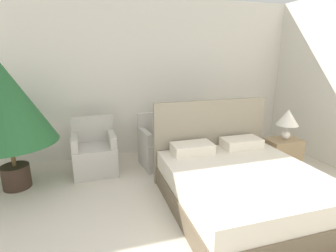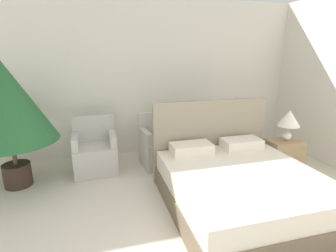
{
  "view_description": "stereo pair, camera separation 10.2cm",
  "coord_description": "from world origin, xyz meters",
  "px_view_note": "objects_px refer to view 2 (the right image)",
  "views": [
    {
      "loc": [
        -1.06,
        -1.49,
        1.93
      ],
      "look_at": [
        0.11,
        2.38,
        0.8
      ],
      "focal_mm": 28.0,
      "sensor_mm": 36.0,
      "label": 1
    },
    {
      "loc": [
        -0.96,
        -1.52,
        1.93
      ],
      "look_at": [
        0.11,
        2.38,
        0.8
      ],
      "focal_mm": 28.0,
      "sensor_mm": 36.0,
      "label": 2
    }
  ],
  "objects_px": {
    "potted_palm": "(5,103)",
    "armchair_near_window_right": "(161,148)",
    "bed": "(238,185)",
    "armchair_near_window_left": "(95,155)",
    "table_lamp": "(289,119)",
    "nightstand": "(283,156)"
  },
  "relations": [
    {
      "from": "armchair_near_window_right",
      "to": "table_lamp",
      "type": "relative_size",
      "value": 1.84
    },
    {
      "from": "table_lamp",
      "to": "armchair_near_window_left",
      "type": "bearing_deg",
      "value": 164.33
    },
    {
      "from": "bed",
      "to": "armchair_near_window_left",
      "type": "xyz_separation_m",
      "value": [
        -1.76,
        1.55,
        0.0
      ]
    },
    {
      "from": "potted_palm",
      "to": "nightstand",
      "type": "relative_size",
      "value": 3.31
    },
    {
      "from": "armchair_near_window_left",
      "to": "armchair_near_window_right",
      "type": "relative_size",
      "value": 1.0
    },
    {
      "from": "table_lamp",
      "to": "bed",
      "type": "bearing_deg",
      "value": -150.78
    },
    {
      "from": "bed",
      "to": "table_lamp",
      "type": "xyz_separation_m",
      "value": [
        1.26,
        0.7,
        0.61
      ]
    },
    {
      "from": "armchair_near_window_left",
      "to": "table_lamp",
      "type": "distance_m",
      "value": 3.19
    },
    {
      "from": "potted_palm",
      "to": "armchair_near_window_right",
      "type": "bearing_deg",
      "value": 4.65
    },
    {
      "from": "armchair_near_window_left",
      "to": "table_lamp",
      "type": "relative_size",
      "value": 1.84
    },
    {
      "from": "bed",
      "to": "table_lamp",
      "type": "relative_size",
      "value": 3.98
    },
    {
      "from": "potted_palm",
      "to": "table_lamp",
      "type": "distance_m",
      "value": 4.21
    },
    {
      "from": "bed",
      "to": "nightstand",
      "type": "relative_size",
      "value": 3.49
    },
    {
      "from": "bed",
      "to": "armchair_near_window_left",
      "type": "height_order",
      "value": "bed"
    },
    {
      "from": "bed",
      "to": "table_lamp",
      "type": "bearing_deg",
      "value": 29.22
    },
    {
      "from": "potted_palm",
      "to": "table_lamp",
      "type": "xyz_separation_m",
      "value": [
        4.15,
        -0.66,
        -0.35
      ]
    },
    {
      "from": "bed",
      "to": "potted_palm",
      "type": "xyz_separation_m",
      "value": [
        -2.89,
        1.36,
        0.96
      ]
    },
    {
      "from": "nightstand",
      "to": "armchair_near_window_right",
      "type": "bearing_deg",
      "value": 155.6
    },
    {
      "from": "potted_palm",
      "to": "table_lamp",
      "type": "height_order",
      "value": "potted_palm"
    },
    {
      "from": "armchair_near_window_left",
      "to": "armchair_near_window_right",
      "type": "xyz_separation_m",
      "value": [
        1.13,
        -0.0,
        0.0
      ]
    },
    {
      "from": "potted_palm",
      "to": "bed",
      "type": "bearing_deg",
      "value": -25.24
    },
    {
      "from": "bed",
      "to": "armchair_near_window_right",
      "type": "xyz_separation_m",
      "value": [
        -0.63,
        1.55,
        0.0
      ]
    }
  ]
}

